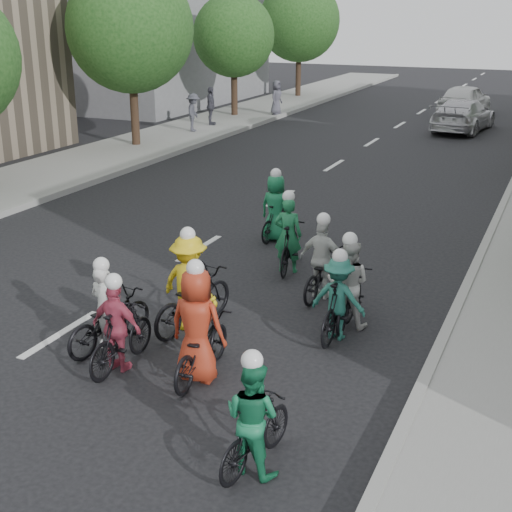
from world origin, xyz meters
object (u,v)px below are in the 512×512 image
Objects in this scene: cyclist_3 at (120,333)px; spectator_1 at (211,106)px; follow_car_lead at (463,115)px; spectator_0 at (193,112)px; cyclist_6 at (348,292)px; cyclist_0 at (108,317)px; cyclist_8 at (323,268)px; cyclist_7 at (339,303)px; cyclist_5 at (289,242)px; cyclist_1 at (254,424)px; cyclist_4 at (199,337)px; cyclist_9 at (276,214)px; spectator_2 at (276,98)px; cyclist_2 at (191,292)px; follow_car_trail at (465,99)px.

cyclist_3 is 23.16m from spectator_1.
follow_car_lead is 3.02× the size of spectator_0.
cyclist_6 is 22.09m from follow_car_lead.
spectator_1 reaches higher than cyclist_0.
cyclist_7 is at bearing 122.61° from cyclist_8.
cyclist_5 is at bearing -97.53° from cyclist_3.
cyclist_3 is (-2.90, 1.47, -0.01)m from cyclist_1.
cyclist_4 is (-1.65, 1.71, 0.06)m from cyclist_1.
cyclist_5 is 3.29m from cyclist_7.
cyclist_9 reaches higher than follow_car_lead.
cyclist_1 is 3.91m from cyclist_7.
cyclist_5 is at bearing -52.18° from cyclist_7.
cyclist_4 is at bearing 109.77° from cyclist_9.
spectator_2 is (-7.96, 25.52, 0.40)m from cyclist_3.
cyclist_7 is 1.03× the size of spectator_1.
cyclist_8 reaches higher than cyclist_3.
follow_car_lead is at bearing -83.20° from cyclist_8.
cyclist_1 is 24.05m from spectator_0.
follow_car_lead is at bearing -91.76° from spectator_1.
spectator_2 reaches higher than cyclist_8.
spectator_1 is at bearing -51.43° from cyclist_8.
cyclist_1 is at bearing 154.18° from cyclist_3.
cyclist_4 reaches higher than spectator_0.
cyclist_2 is 1.17× the size of cyclist_6.
spectator_1 reaches higher than cyclist_5.
cyclist_6 reaches higher than follow_car_lead.
cyclist_8 is 3.62m from cyclist_9.
cyclist_7 is at bearing 86.32° from cyclist_6.
cyclist_5 is 1.02× the size of cyclist_7.
cyclist_8 reaches higher than follow_car_trail.
cyclist_9 is at bearing -79.70° from cyclist_4.
cyclist_0 is at bearing 31.64° from cyclist_7.
cyclist_3 is at bearing 148.97° from cyclist_0.
cyclist_3 is at bearing -17.36° from cyclist_1.
spectator_0 reaches higher than cyclist_6.
follow_car_trail is at bearing -81.95° from cyclist_8.
spectator_2 is (-8.54, -4.81, 0.20)m from follow_car_trail.
cyclist_8 is (0.64, 3.79, -0.08)m from cyclist_4.
cyclist_1 is 0.95× the size of spectator_2.
cyclist_0 is at bearing 92.24° from follow_car_lead.
cyclist_5 is at bearing -95.50° from cyclist_0.
cyclist_4 is at bearing 58.09° from cyclist_6.
cyclist_6 is 0.55m from cyclist_7.
cyclist_1 is 0.97× the size of cyclist_3.
cyclist_7 is at bearing -161.48° from spectator_0.
cyclist_8 is 1.07× the size of spectator_2.
cyclist_5 is 25.24m from follow_car_trail.
cyclist_3 is 0.94× the size of cyclist_9.
cyclist_5 is 0.39× the size of follow_car_trail.
cyclist_0 is 0.41× the size of follow_car_trail.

